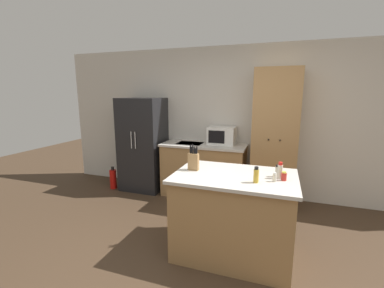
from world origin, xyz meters
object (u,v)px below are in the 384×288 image
(refrigerator, at_px, (143,144))
(spice_bottle_tall_dark, at_px, (275,177))
(pantry_cabinet, at_px, (275,139))
(fire_extinguisher, at_px, (113,179))
(knife_block, at_px, (193,161))
(spice_bottle_pale_salt, at_px, (256,175))
(spice_bottle_green_herb, at_px, (277,171))
(microwave, at_px, (222,136))
(spice_bottle_amber_oil, at_px, (284,176))
(spice_bottle_short_red, at_px, (280,171))

(refrigerator, xyz_separation_m, spice_bottle_tall_dark, (2.40, -1.60, 0.12))
(pantry_cabinet, height_order, fire_extinguisher, pantry_cabinet)
(knife_block, xyz_separation_m, spice_bottle_pale_salt, (0.72, -0.20, -0.03))
(refrigerator, xyz_separation_m, pantry_cabinet, (2.35, 0.02, 0.23))
(spice_bottle_green_herb, bearing_deg, microwave, 121.24)
(knife_block, xyz_separation_m, spice_bottle_amber_oil, (0.98, -0.04, -0.07))
(spice_bottle_tall_dark, bearing_deg, spice_bottle_green_herb, 83.72)
(microwave, relative_size, knife_block, 1.51)
(spice_bottle_short_red, xyz_separation_m, spice_bottle_green_herb, (-0.03, 0.05, -0.02))
(microwave, distance_m, spice_bottle_green_herb, 1.82)
(microwave, bearing_deg, knife_block, -88.95)
(knife_block, height_order, spice_bottle_tall_dark, knife_block)
(knife_block, distance_m, fire_extinguisher, 2.56)
(microwave, relative_size, spice_bottle_short_red, 2.63)
(spice_bottle_pale_salt, bearing_deg, spice_bottle_amber_oil, 31.20)
(spice_bottle_amber_oil, height_order, spice_bottle_pale_salt, spice_bottle_pale_salt)
(spice_bottle_green_herb, bearing_deg, knife_block, -175.88)
(microwave, bearing_deg, spice_bottle_tall_dark, -61.89)
(spice_bottle_tall_dark, height_order, spice_bottle_short_red, spice_bottle_short_red)
(refrigerator, bearing_deg, spice_bottle_green_herb, -30.49)
(pantry_cabinet, relative_size, spice_bottle_short_red, 12.51)
(refrigerator, distance_m, spice_bottle_tall_dark, 2.88)
(microwave, relative_size, spice_bottle_pale_salt, 2.81)
(microwave, xyz_separation_m, spice_bottle_amber_oil, (1.01, -1.66, -0.10))
(microwave, bearing_deg, spice_bottle_pale_salt, -67.59)
(spice_bottle_green_herb, bearing_deg, spice_bottle_short_red, -61.65)
(knife_block, bearing_deg, microwave, 91.05)
(fire_extinguisher, bearing_deg, spice_bottle_tall_dark, -24.92)
(spice_bottle_green_herb, xyz_separation_m, spice_bottle_pale_salt, (-0.19, -0.26, 0.02))
(spice_bottle_amber_oil, bearing_deg, fire_extinguisher, 156.79)
(pantry_cabinet, bearing_deg, microwave, 173.11)
(pantry_cabinet, distance_m, spice_bottle_amber_oil, 1.56)
(spice_bottle_tall_dark, relative_size, spice_bottle_green_herb, 0.73)
(knife_block, bearing_deg, fire_extinguisher, 148.49)
(spice_bottle_short_red, height_order, spice_bottle_green_herb, spice_bottle_short_red)
(fire_extinguisher, bearing_deg, spice_bottle_amber_oil, -23.21)
(refrigerator, bearing_deg, fire_extinguisher, -157.47)
(spice_bottle_pale_salt, bearing_deg, knife_block, 164.53)
(pantry_cabinet, distance_m, spice_bottle_pale_salt, 1.72)
(refrigerator, distance_m, knife_block, 2.13)
(refrigerator, relative_size, pantry_cabinet, 0.79)
(refrigerator, relative_size, spice_bottle_pale_salt, 10.57)
(refrigerator, height_order, spice_bottle_amber_oil, refrigerator)
(knife_block, bearing_deg, refrigerator, 135.33)
(pantry_cabinet, height_order, spice_bottle_tall_dark, pantry_cabinet)
(spice_bottle_tall_dark, height_order, spice_bottle_green_herb, spice_bottle_green_herb)
(spice_bottle_pale_salt, bearing_deg, spice_bottle_short_red, 43.93)
(pantry_cabinet, xyz_separation_m, microwave, (-0.87, 0.11, -0.00))
(microwave, height_order, spice_bottle_green_herb, microwave)
(pantry_cabinet, xyz_separation_m, spice_bottle_green_herb, (0.07, -1.45, -0.09))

